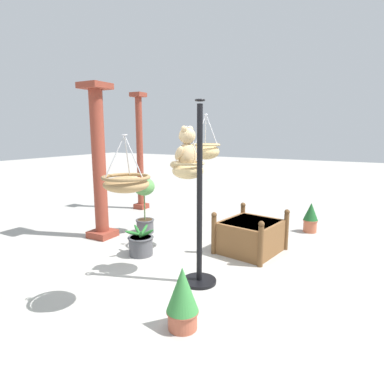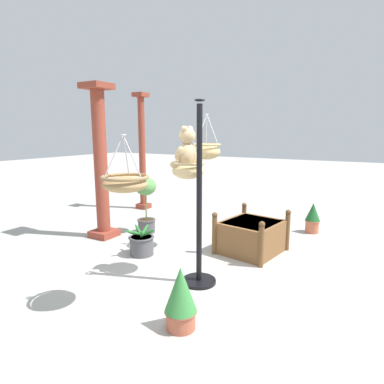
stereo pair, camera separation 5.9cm
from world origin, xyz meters
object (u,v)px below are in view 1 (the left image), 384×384
Objects in this scene: display_pole_central at (199,231)px; hanging_basket_left_high at (126,183)px; hanging_basket_with_teddy at (188,169)px; teddy_bear at (186,150)px; potted_plant_fern_front at (311,217)px; hanging_basket_right_low at (206,151)px; potted_plant_bushy_green at (144,201)px; greenhouse_pillar_right at (140,154)px; potted_plant_small_succulent at (141,244)px; potted_plant_flowering_red at (182,298)px; wooden_planter_box at (250,235)px; greenhouse_pillar_left at (99,166)px.

display_pole_central reaches higher than hanging_basket_left_high.
hanging_basket_with_teddy is 1.23× the size of teddy_bear.
hanging_basket_with_teddy is at bearing 158.29° from potted_plant_fern_front.
potted_plant_fern_front is (1.83, -1.35, -1.33)m from hanging_basket_right_low.
hanging_basket_left_high is at bearing -145.91° from potted_plant_bushy_green.
hanging_basket_right_low is at bearing -123.45° from greenhouse_pillar_right.
hanging_basket_right_low is (1.12, 0.49, 0.93)m from display_pole_central.
hanging_basket_left_high is 4.21m from potted_plant_fern_front.
potted_plant_bushy_green reaches higher than potted_plant_small_succulent.
hanging_basket_right_low is 1.10× the size of potted_plant_flowering_red.
teddy_bear is 1.93m from wooden_planter_box.
hanging_basket_left_high is (-1.08, 0.08, -0.28)m from teddy_bear.
hanging_basket_left_high is at bearing 166.46° from wooden_planter_box.
greenhouse_pillar_right is 2.56× the size of wooden_planter_box.
potted_plant_fern_front is (1.57, -0.66, 0.02)m from wooden_planter_box.
wooden_planter_box is 2.13m from potted_plant_bushy_green.
potted_plant_small_succulent is (-0.37, -1.18, -1.14)m from greenhouse_pillar_left.
potted_plant_small_succulent is (-0.99, 1.45, -0.09)m from wooden_planter_box.
greenhouse_pillar_left is at bearing 103.29° from wooden_planter_box.
potted_plant_small_succulent is (0.24, 0.97, -1.49)m from teddy_bear.
potted_plant_small_succulent is (1.32, 0.89, -1.22)m from hanging_basket_left_high.
wooden_planter_box is 1.70m from potted_plant_fern_front.
wooden_planter_box is (0.26, -0.69, -1.35)m from hanging_basket_right_low.
teddy_bear reaches higher than potted_plant_small_succulent.
display_pole_central reaches higher than wooden_planter_box.
hanging_basket_with_teddy is 1.02m from hanging_basket_right_low.
wooden_planter_box is at bearing -69.10° from hanging_basket_right_low.
potted_plant_small_succulent is at bearing 140.38° from potted_plant_fern_front.
display_pole_central reaches higher than potted_plant_small_succulent.
potted_plant_small_succulent is (0.24, 1.00, -1.26)m from hanging_basket_with_teddy.
teddy_bear is 3.32m from potted_plant_fern_front.
hanging_basket_right_low is 2.58m from potted_plant_flowering_red.
hanging_basket_with_teddy reaches higher than potted_plant_small_succulent.
display_pole_central is 4.41m from greenhouse_pillar_right.
display_pole_central is 3.10m from potted_plant_fern_front.
potted_plant_flowering_red is at bearing -130.62° from potted_plant_small_succulent.
wooden_planter_box is (-1.55, -3.43, -1.10)m from greenhouse_pillar_right.
greenhouse_pillar_right is (3.86, 2.87, -0.03)m from hanging_basket_left_high.
wooden_planter_box is at bearing -13.54° from hanging_basket_left_high.
teddy_bear is 1.11× the size of potted_plant_small_succulent.
potted_plant_bushy_green is at bearing 53.92° from hanging_basket_with_teddy.
potted_plant_bushy_green is at bearing 34.09° from hanging_basket_left_high.
hanging_basket_right_low is 1.75m from potted_plant_bushy_green.
greenhouse_pillar_right is (2.17, 0.80, 0.05)m from greenhouse_pillar_left.
potted_plant_fern_front is at bearing -39.62° from potted_plant_small_succulent.
hanging_basket_with_teddy is 1.15× the size of potted_plant_fern_front.
hanging_basket_with_teddy is 2.20m from potted_plant_bushy_green.
potted_plant_bushy_green is (0.59, -0.53, -0.70)m from greenhouse_pillar_left.
hanging_basket_with_teddy reaches higher than hanging_basket_left_high.
hanging_basket_left_high is 2.86m from potted_plant_bushy_green.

